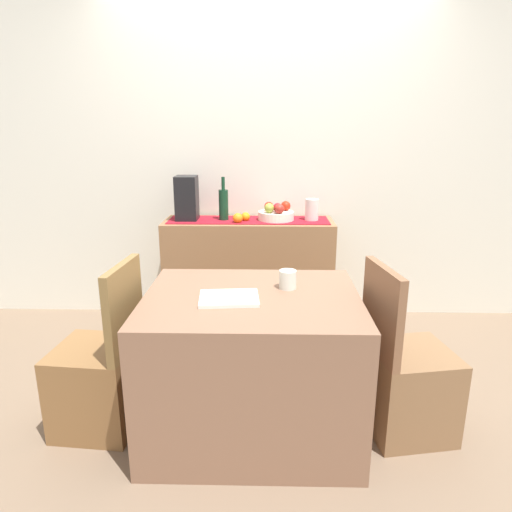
# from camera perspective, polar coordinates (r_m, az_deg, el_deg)

# --- Properties ---
(ground_plane) EXTENTS (6.40, 6.40, 0.02)m
(ground_plane) POSITION_cam_1_polar(r_m,az_deg,el_deg) (2.94, 1.26, -15.87)
(ground_plane) COLOR #79634F
(ground_plane) RESTS_ON ground
(room_wall_rear) EXTENTS (6.40, 0.06, 2.70)m
(room_wall_rear) POSITION_cam_1_polar(r_m,az_deg,el_deg) (3.68, 1.42, 13.06)
(room_wall_rear) COLOR silver
(room_wall_rear) RESTS_ON ground
(sideboard_console) EXTENTS (1.29, 0.42, 0.84)m
(sideboard_console) POSITION_cam_1_polar(r_m,az_deg,el_deg) (3.59, -0.90, -2.12)
(sideboard_console) COLOR #8D6442
(sideboard_console) RESTS_ON ground
(table_runner) EXTENTS (1.21, 0.32, 0.01)m
(table_runner) POSITION_cam_1_polar(r_m,az_deg,el_deg) (3.48, -0.93, 4.52)
(table_runner) COLOR maroon
(table_runner) RESTS_ON sideboard_console
(fruit_bowl) EXTENTS (0.27, 0.27, 0.06)m
(fruit_bowl) POSITION_cam_1_polar(r_m,az_deg,el_deg) (3.48, 2.51, 5.07)
(fruit_bowl) COLOR white
(fruit_bowl) RESTS_ON table_runner
(apple_right) EXTENTS (0.07, 0.07, 0.07)m
(apple_right) POSITION_cam_1_polar(r_m,az_deg,el_deg) (3.49, 1.62, 6.23)
(apple_right) COLOR #B62617
(apple_right) RESTS_ON fruit_bowl
(apple_front) EXTENTS (0.07, 0.07, 0.07)m
(apple_front) POSITION_cam_1_polar(r_m,az_deg,el_deg) (3.38, 2.93, 5.92)
(apple_front) COLOR #AE2D24
(apple_front) RESTS_ON fruit_bowl
(apple_upper) EXTENTS (0.07, 0.07, 0.07)m
(apple_upper) POSITION_cam_1_polar(r_m,az_deg,el_deg) (3.40, 1.66, 6.01)
(apple_upper) COLOR #9AA63E
(apple_upper) RESTS_ON fruit_bowl
(apple_rear) EXTENTS (0.07, 0.07, 0.07)m
(apple_rear) POSITION_cam_1_polar(r_m,az_deg,el_deg) (3.45, 2.70, 6.09)
(apple_rear) COLOR red
(apple_rear) RESTS_ON fruit_bowl
(apple_center) EXTENTS (0.07, 0.07, 0.07)m
(apple_center) POSITION_cam_1_polar(r_m,az_deg,el_deg) (3.51, 3.73, 6.29)
(apple_center) COLOR red
(apple_center) RESTS_ON fruit_bowl
(wine_bottle) EXTENTS (0.07, 0.07, 0.33)m
(wine_bottle) POSITION_cam_1_polar(r_m,az_deg,el_deg) (3.47, -4.08, 6.50)
(wine_bottle) COLOR #133822
(wine_bottle) RESTS_ON sideboard_console
(coffee_maker) EXTENTS (0.16, 0.18, 0.34)m
(coffee_maker) POSITION_cam_1_polar(r_m,az_deg,el_deg) (3.50, -8.65, 7.14)
(coffee_maker) COLOR black
(coffee_maker) RESTS_ON sideboard_console
(ceramic_vase) EXTENTS (0.10, 0.10, 0.17)m
(ceramic_vase) POSITION_cam_1_polar(r_m,az_deg,el_deg) (3.48, 7.00, 5.74)
(ceramic_vase) COLOR silver
(ceramic_vase) RESTS_ON sideboard_console
(orange_loose_mid) EXTENTS (0.07, 0.07, 0.07)m
(orange_loose_mid) POSITION_cam_1_polar(r_m,az_deg,el_deg) (3.38, -2.30, 4.76)
(orange_loose_mid) COLOR orange
(orange_loose_mid) RESTS_ON sideboard_console
(orange_loose_far) EXTENTS (0.07, 0.07, 0.07)m
(orange_loose_far) POSITION_cam_1_polar(r_m,az_deg,el_deg) (3.45, -1.32, 4.93)
(orange_loose_far) COLOR orange
(orange_loose_far) RESTS_ON sideboard_console
(dining_table) EXTENTS (1.06, 0.84, 0.74)m
(dining_table) POSITION_cam_1_polar(r_m,az_deg,el_deg) (2.39, -0.52, -13.31)
(dining_table) COLOR #855F49
(dining_table) RESTS_ON ground
(open_book) EXTENTS (0.30, 0.23, 0.02)m
(open_book) POSITION_cam_1_polar(r_m,az_deg,el_deg) (2.18, -3.40, -5.30)
(open_book) COLOR white
(open_book) RESTS_ON dining_table
(coffee_cup) EXTENTS (0.09, 0.09, 0.10)m
(coffee_cup) POSITION_cam_1_polar(r_m,az_deg,el_deg) (2.32, 3.98, -2.94)
(coffee_cup) COLOR silver
(coffee_cup) RESTS_ON dining_table
(chair_near_window) EXTENTS (0.43, 0.43, 0.90)m
(chair_near_window) POSITION_cam_1_polar(r_m,az_deg,el_deg) (2.59, -18.92, -14.45)
(chair_near_window) COLOR brown
(chair_near_window) RESTS_ON ground
(chair_by_corner) EXTENTS (0.46, 0.46, 0.90)m
(chair_by_corner) POSITION_cam_1_polar(r_m,az_deg,el_deg) (2.55, 18.27, -14.94)
(chair_by_corner) COLOR brown
(chair_by_corner) RESTS_ON ground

